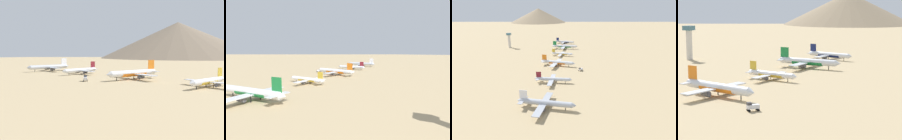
# 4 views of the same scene
# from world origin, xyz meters

# --- Properties ---
(ground_plane) EXTENTS (1800.00, 1800.00, 0.00)m
(ground_plane) POSITION_xyz_m (0.00, 0.00, 0.00)
(ground_plane) COLOR tan
(parked_jet_0) EXTENTS (46.29, 37.68, 13.34)m
(parked_jet_0) POSITION_xyz_m (5.39, -132.42, 4.49)
(parked_jet_0) COLOR #B2B7C1
(parked_jet_0) RESTS_ON ground
(parked_jet_1) EXTENTS (38.47, 31.17, 11.12)m
(parked_jet_1) POSITION_xyz_m (2.85, -82.49, 3.74)
(parked_jet_1) COLOR silver
(parked_jet_1) RESTS_ON ground
(parked_jet_2) EXTENTS (47.19, 38.61, 13.65)m
(parked_jet_2) POSITION_xyz_m (-0.82, -25.15, 4.54)
(parked_jet_2) COLOR silver
(parked_jet_2) RESTS_ON ground
(parked_jet_3) EXTENTS (36.10, 29.44, 10.41)m
(parked_jet_3) POSITION_xyz_m (-0.88, 27.26, 3.46)
(parked_jet_3) COLOR white
(parked_jet_3) RESTS_ON ground
(parked_jet_4) EXTENTS (48.37, 39.19, 13.98)m
(parked_jet_4) POSITION_xyz_m (-2.22, 80.31, 4.65)
(parked_jet_4) COLOR silver
(parked_jet_4) RESTS_ON ground
(service_truck) EXTENTS (5.26, 5.59, 3.90)m
(service_truck) POSITION_xyz_m (30.03, -42.38, 2.08)
(service_truck) COLOR silver
(service_truck) RESTS_ON ground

